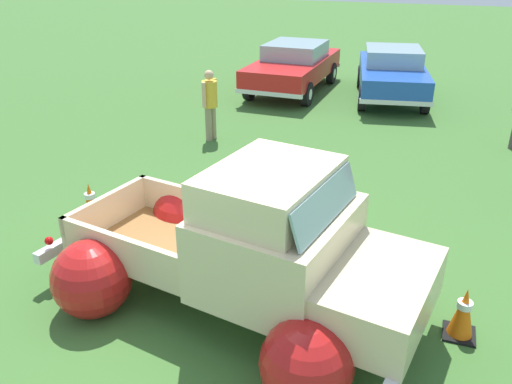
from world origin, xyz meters
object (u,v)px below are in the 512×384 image
Objects in this scene: vintage_pickup_truck at (257,259)px; lane_cone_0 at (463,313)px; show_car_0 at (294,65)px; lane_cone_1 at (91,202)px; spectator_0 at (210,101)px; show_car_1 at (392,72)px.

lane_cone_0 is (2.31, 0.39, -0.45)m from vintage_pickup_truck.
show_car_0 reaches higher than lane_cone_1.
spectator_0 is 2.52× the size of lane_cone_1.
lane_cone_0 is (1.95, -10.20, -0.47)m from show_car_1.
show_car_1 is 6.09m from spectator_0.
lane_cone_0 is (5.40, -5.18, -0.59)m from spectator_0.
spectator_0 reaches higher than lane_cone_0.
vintage_pickup_truck is at bearing -11.89° from show_car_1.
show_car_0 is 2.85× the size of spectator_0.
spectator_0 reaches higher than show_car_1.
spectator_0 reaches higher than show_car_0.
lane_cone_0 is at bearing 145.81° from spectator_0.
spectator_0 is 2.52× the size of lane_cone_0.
lane_cone_1 is at bearing -3.24° from show_car_0.
lane_cone_0 is at bearing 27.22° from show_car_0.
show_car_0 is 11.24m from lane_cone_0.
vintage_pickup_truck is 7.75× the size of lane_cone_1.
show_car_0 is 7.19× the size of lane_cone_1.
show_car_0 is 1.01× the size of show_car_1.
show_car_1 is at bearing 92.99° from show_car_0.
show_car_0 is at bearing 115.63° from lane_cone_0.
show_car_0 is at bearing -86.67° from spectator_0.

